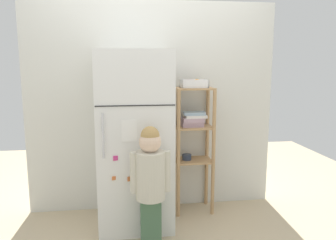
{
  "coord_description": "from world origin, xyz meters",
  "views": [
    {
      "loc": [
        -0.31,
        -2.99,
        1.5
      ],
      "look_at": [
        0.11,
        0.02,
        0.99
      ],
      "focal_mm": 35.38,
      "sensor_mm": 36.0,
      "label": 1
    }
  ],
  "objects_px": {
    "pantry_shelf_unit": "(193,134)",
    "fruit_bin": "(195,84)",
    "refrigerator": "(135,139)",
    "child_standing": "(150,175)"
  },
  "relations": [
    {
      "from": "child_standing",
      "to": "pantry_shelf_unit",
      "type": "height_order",
      "value": "pantry_shelf_unit"
    },
    {
      "from": "refrigerator",
      "to": "child_standing",
      "type": "distance_m",
      "value": 0.5
    },
    {
      "from": "refrigerator",
      "to": "fruit_bin",
      "type": "distance_m",
      "value": 0.8
    },
    {
      "from": "pantry_shelf_unit",
      "to": "refrigerator",
      "type": "bearing_deg",
      "value": -163.02
    },
    {
      "from": "pantry_shelf_unit",
      "to": "fruit_bin",
      "type": "height_order",
      "value": "fruit_bin"
    },
    {
      "from": "refrigerator",
      "to": "child_standing",
      "type": "relative_size",
      "value": 1.6
    },
    {
      "from": "fruit_bin",
      "to": "refrigerator",
      "type": "bearing_deg",
      "value": -162.76
    },
    {
      "from": "child_standing",
      "to": "fruit_bin",
      "type": "bearing_deg",
      "value": 52.07
    },
    {
      "from": "refrigerator",
      "to": "pantry_shelf_unit",
      "type": "xyz_separation_m",
      "value": [
        0.59,
        0.18,
        -0.01
      ]
    },
    {
      "from": "pantry_shelf_unit",
      "to": "fruit_bin",
      "type": "relative_size",
      "value": 4.98
    }
  ]
}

